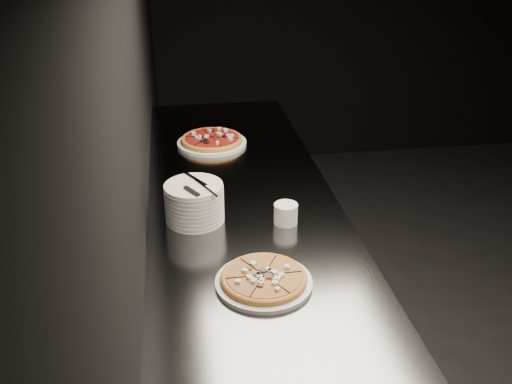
{
  "coord_description": "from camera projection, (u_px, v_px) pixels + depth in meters",
  "views": [
    {
      "loc": [
        -2.37,
        -2.01,
        1.96
      ],
      "look_at": [
        -2.08,
        -0.05,
        0.96
      ],
      "focal_mm": 40.0,
      "sensor_mm": 36.0,
      "label": 1
    }
  ],
  "objects": [
    {
      "name": "counter",
      "position": [
        243.0,
        291.0,
        2.48
      ],
      "size": [
        0.74,
        2.44,
        0.92
      ],
      "color": "slate",
      "rests_on": "floor"
    },
    {
      "name": "wall_left",
      "position": [
        136.0,
        83.0,
        2.01
      ],
      "size": [
        0.02,
        5.0,
        2.8
      ],
      "primitive_type": "cube",
      "color": "black",
      "rests_on": "floor"
    },
    {
      "name": "pizza_mushroom",
      "position": [
        264.0,
        279.0,
        1.74
      ],
      "size": [
        0.3,
        0.3,
        0.03
      ],
      "rotation": [
        0.0,
        0.0,
        0.01
      ],
      "color": "silver",
      "rests_on": "counter"
    },
    {
      "name": "plate_stack",
      "position": [
        194.0,
        202.0,
        2.07
      ],
      "size": [
        0.21,
        0.21,
        0.14
      ],
      "color": "silver",
      "rests_on": "counter"
    },
    {
      "name": "pizza_tomato",
      "position": [
        212.0,
        141.0,
        2.76
      ],
      "size": [
        0.36,
        0.36,
        0.04
      ],
      "rotation": [
        0.0,
        0.0,
        -0.24
      ],
      "color": "silver",
      "rests_on": "counter"
    },
    {
      "name": "cutlery",
      "position": [
        196.0,
        186.0,
        2.03
      ],
      "size": [
        0.1,
        0.22,
        0.01
      ],
      "rotation": [
        0.0,
        0.0,
        0.53
      ],
      "color": "#B7B9BE",
      "rests_on": "plate_stack"
    },
    {
      "name": "ramekin",
      "position": [
        286.0,
        213.0,
        2.07
      ],
      "size": [
        0.09,
        0.09,
        0.08
      ],
      "color": "silver",
      "rests_on": "counter"
    }
  ]
}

